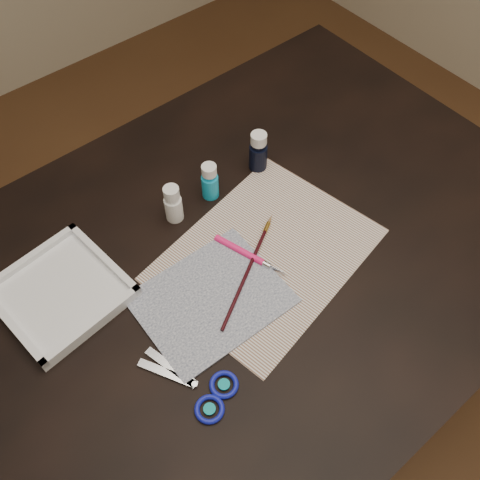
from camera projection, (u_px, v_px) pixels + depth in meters
ground at (240, 392)px, 1.64m from camera, size 3.50×3.50×0.02m
table at (240, 339)px, 1.33m from camera, size 1.30×0.90×0.75m
paper at (266, 254)px, 1.02m from camera, size 0.45×0.37×0.00m
canvas at (211, 299)px, 0.96m from camera, size 0.26×0.21×0.00m
paint_bottle_white at (173, 203)px, 1.04m from camera, size 0.04×0.04×0.09m
paint_bottle_cyan at (210, 181)px, 1.07m from camera, size 0.04×0.04×0.08m
paint_bottle_navy at (258, 151)px, 1.12m from camera, size 0.05×0.05×0.09m
paintbrush at (249, 268)px, 0.99m from camera, size 0.24×0.14×0.01m
craft_knife at (251, 256)px, 1.01m from camera, size 0.06×0.16×0.01m
scissors at (184, 383)px, 0.87m from camera, size 0.17×0.21×0.01m
palette_tray at (61, 292)px, 0.96m from camera, size 0.23×0.23×0.02m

